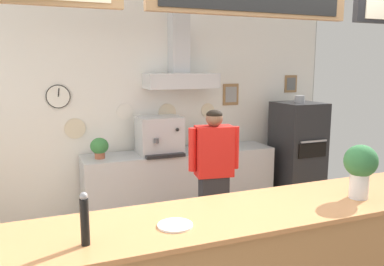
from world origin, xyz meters
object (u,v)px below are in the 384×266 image
object	(u,v)px
pizza_oven	(297,154)
potted_thyme	(231,139)
potted_rosemary	(99,147)
condiment_plate	(175,225)
potted_oregano	(210,137)
espresso_machine	(159,135)
basil_vase	(360,168)
pepper_grinder	(85,219)
shop_worker	(214,180)

from	to	relation	value
pizza_oven	potted_thyme	bearing A→B (deg)	169.40
potted_rosemary	condiment_plate	world-z (taller)	potted_rosemary
potted_oregano	condiment_plate	bearing A→B (deg)	-118.34
espresso_machine	potted_thyme	distance (m)	1.05
pizza_oven	potted_oregano	xyz separation A→B (m)	(-1.29, 0.21, 0.30)
espresso_machine	potted_thyme	world-z (taller)	espresso_machine
condiment_plate	basil_vase	bearing A→B (deg)	-0.58
pizza_oven	basil_vase	xyz separation A→B (m)	(-1.39, -2.54, 0.55)
potted_rosemary	potted_thyme	xyz separation A→B (m)	(1.80, 0.01, -0.03)
potted_rosemary	potted_thyme	size ratio (longest dim) A/B	1.27
basil_vase	espresso_machine	bearing A→B (deg)	103.41
pepper_grinder	espresso_machine	bearing A→B (deg)	65.54
basil_vase	potted_oregano	bearing A→B (deg)	88.02
potted_rosemary	shop_worker	bearing A→B (deg)	-51.55
potted_oregano	basil_vase	xyz separation A→B (m)	(-0.10, -2.75, 0.25)
potted_rosemary	potted_thyme	world-z (taller)	potted_rosemary
espresso_machine	potted_rosemary	size ratio (longest dim) A/B	2.17
pizza_oven	condiment_plate	distance (m)	3.76
potted_thyme	potted_rosemary	bearing A→B (deg)	-179.83
potted_rosemary	pepper_grinder	distance (m)	2.81
basil_vase	pepper_grinder	distance (m)	1.90
pizza_oven	shop_worker	size ratio (longest dim) A/B	1.01
potted_thyme	potted_oregano	bearing A→B (deg)	174.76
espresso_machine	basil_vase	distance (m)	2.79
espresso_machine	potted_rosemary	xyz separation A→B (m)	(-0.76, 0.01, -0.09)
shop_worker	potted_oregano	distance (m)	1.38
pizza_oven	espresso_machine	world-z (taller)	pizza_oven
potted_oregano	pepper_grinder	size ratio (longest dim) A/B	0.99
pizza_oven	pepper_grinder	size ratio (longest dim) A/B	5.53
potted_rosemary	condiment_plate	size ratio (longest dim) A/B	1.22
potted_oregano	condiment_plate	xyz separation A→B (m)	(-1.48, -2.74, 0.03)
potted_rosemary	condiment_plate	distance (m)	2.70
shop_worker	basil_vase	size ratio (longest dim) A/B	4.08
shop_worker	potted_rosemary	world-z (taller)	shop_worker
pizza_oven	potted_oregano	distance (m)	1.34
condiment_plate	pepper_grinder	distance (m)	0.54
potted_thyme	condiment_plate	world-z (taller)	potted_thyme
pepper_grinder	shop_worker	bearing A→B (deg)	46.44
condiment_plate	espresso_machine	bearing A→B (deg)	74.77
potted_oregano	potted_thyme	bearing A→B (deg)	-5.24
potted_rosemary	potted_thyme	distance (m)	1.80
potted_rosemary	potted_oregano	xyz separation A→B (m)	(1.50, 0.03, 0.02)
espresso_machine	potted_oregano	world-z (taller)	espresso_machine
condiment_plate	pepper_grinder	bearing A→B (deg)	-173.89
potted_thyme	pizza_oven	bearing A→B (deg)	-10.60
shop_worker	basil_vase	bearing A→B (deg)	114.68
basil_vase	condiment_plate	distance (m)	1.40
basil_vase	pepper_grinder	size ratio (longest dim) A/B	1.34
pizza_oven	condiment_plate	size ratio (longest dim) A/B	7.63
shop_worker	potted_thyme	world-z (taller)	shop_worker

